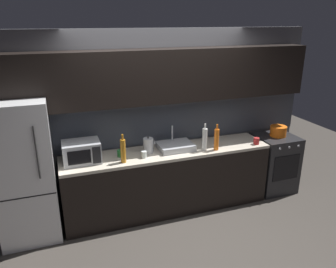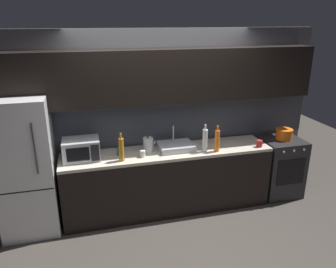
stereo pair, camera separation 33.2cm
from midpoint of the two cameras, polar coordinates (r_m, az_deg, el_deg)
ground_plane at (r=4.22m, az=1.88°, el=-18.86°), size 10.00×10.00×0.00m
back_wall at (r=4.57m, az=-3.38°, el=5.94°), size 4.63×0.44×2.50m
counter_run at (r=4.69m, az=-2.08°, el=-8.05°), size 2.89×0.60×0.90m
refrigerator at (r=4.38m, az=-25.70°, el=-5.92°), size 0.68×0.69×1.76m
oven_range at (r=5.44m, az=16.23°, el=-4.85°), size 0.60×0.62×0.90m
microwave at (r=4.30m, az=-16.99°, el=-3.02°), size 0.46×0.35×0.27m
sink_basin at (r=4.55m, az=-0.79°, el=-2.15°), size 0.48×0.38×0.30m
kettle at (r=4.43m, az=-5.59°, el=-2.02°), size 0.17×0.14×0.23m
wine_bottle_white at (r=4.46m, az=4.29°, el=-0.95°), size 0.07×0.07×0.39m
wine_bottle_orange at (r=4.50m, az=6.37°, el=-0.95°), size 0.07×0.07×0.37m
wine_bottle_amber at (r=4.15m, az=-10.10°, el=-2.91°), size 0.07×0.07×0.37m
mug_green at (r=4.37m, az=-10.50°, el=-3.35°), size 0.08×0.08×0.09m
mug_red at (r=4.85m, az=13.25°, el=-1.22°), size 0.08×0.08×0.10m
mug_clear at (r=4.29m, az=-6.44°, el=-3.58°), size 0.07×0.07×0.09m
cooking_pot at (r=5.26m, az=16.95°, el=0.46°), size 0.25×0.25×0.16m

